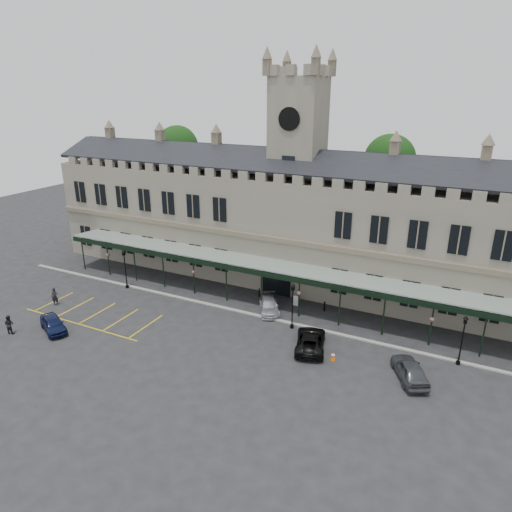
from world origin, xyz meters
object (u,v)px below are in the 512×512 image
at_px(traffic_cone, 333,356).
at_px(car_right_a, 410,370).
at_px(station_building, 295,225).
at_px(lamp_post_right, 463,336).
at_px(person_a, 55,297).
at_px(car_taxi, 269,305).
at_px(sign_board, 295,301).
at_px(clock_tower, 297,165).
at_px(person_b, 9,324).
at_px(lamp_post_mid, 293,302).
at_px(car_van, 310,340).
at_px(lamp_post_left, 125,265).
at_px(car_left_a, 53,324).

xyz_separation_m(traffic_cone, car_right_a, (5.97, 0.08, 0.44)).
height_order(station_building, lamp_post_right, station_building).
distance_m(traffic_cone, car_right_a, 5.98).
xyz_separation_m(car_right_a, person_a, (-34.46, -2.85, 0.15)).
xyz_separation_m(station_building, car_taxi, (1.00, -8.97, -5.83)).
bearing_deg(sign_board, clock_tower, 113.28).
xyz_separation_m(lamp_post_right, person_b, (-36.64, -12.56, -1.70)).
bearing_deg(clock_tower, lamp_post_mid, -69.03).
bearing_deg(car_right_a, car_van, -33.06).
bearing_deg(traffic_cone, lamp_post_right, 22.66).
relative_size(lamp_post_left, car_van, 0.88).
bearing_deg(lamp_post_left, car_left_a, -86.91).
bearing_deg(car_van, clock_tower, -79.38).
relative_size(clock_tower, car_van, 4.81).
relative_size(lamp_post_mid, lamp_post_right, 1.03).
xyz_separation_m(car_van, person_b, (-25.16, -9.64, 0.17)).
xyz_separation_m(lamp_post_right, car_left_a, (-33.48, -10.50, -1.89)).
distance_m(lamp_post_left, traffic_cone, 25.25).
bearing_deg(person_b, clock_tower, -142.46).
bearing_deg(person_b, lamp_post_right, -175.70).
height_order(car_taxi, car_right_a, car_right_a).
distance_m(car_left_a, person_b, 3.77).
bearing_deg(car_van, lamp_post_right, 177.83).
relative_size(car_van, person_b, 2.90).
bearing_deg(lamp_post_mid, car_van, -43.09).
distance_m(station_building, person_a, 26.45).
relative_size(traffic_cone, car_taxi, 0.16).
distance_m(lamp_post_right, sign_board, 16.32).
height_order(clock_tower, person_b, clock_tower).
xyz_separation_m(clock_tower, person_a, (-19.20, -17.41, -12.18)).
bearing_deg(car_left_a, person_b, 149.81).
bearing_deg(car_left_a, lamp_post_left, 29.84).
xyz_separation_m(station_building, lamp_post_right, (18.48, -10.72, -3.88)).
distance_m(clock_tower, car_van, 19.77).
bearing_deg(station_building, person_a, -137.94).
bearing_deg(car_taxi, clock_tower, 66.54).
relative_size(lamp_post_left, car_right_a, 0.99).
bearing_deg(car_taxi, traffic_cone, -63.75).
height_order(clock_tower, person_a, clock_tower).
distance_m(clock_tower, car_left_a, 28.87).
bearing_deg(car_left_a, car_right_a, -50.68).
xyz_separation_m(lamp_post_left, person_b, (-2.59, -12.52, -1.79)).
bearing_deg(lamp_post_left, person_a, -118.97).
height_order(station_building, lamp_post_mid, station_building).
relative_size(car_taxi, car_right_a, 0.96).
distance_m(station_building, lamp_post_left, 19.30).
bearing_deg(person_b, lamp_post_mid, -166.12).
distance_m(lamp_post_right, car_van, 11.99).
distance_m(lamp_post_mid, car_taxi, 4.41).
distance_m(traffic_cone, sign_board, 10.23).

